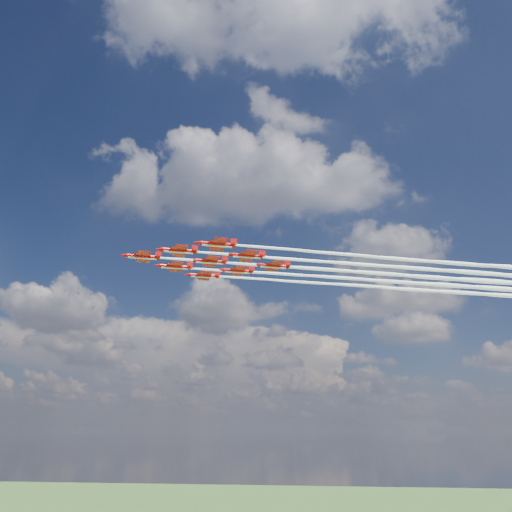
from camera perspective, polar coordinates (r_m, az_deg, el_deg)
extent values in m
cylinder|color=red|center=(137.64, -12.85, -0.07)|extent=(7.96, 3.89, 1.11)
cone|color=red|center=(137.81, -14.95, 0.09)|extent=(2.28, 1.75, 1.11)
cone|color=red|center=(137.65, -10.88, -0.21)|extent=(1.78, 1.48, 1.01)
ellipsoid|color=black|center=(137.83, -13.67, 0.17)|extent=(2.29, 1.60, 0.72)
cube|color=red|center=(137.62, -12.64, -0.10)|extent=(6.31, 9.84, 0.14)
cube|color=red|center=(137.64, -11.17, -0.19)|extent=(2.61, 3.90, 0.12)
cube|color=red|center=(137.94, -11.06, 0.16)|extent=(1.56, 0.70, 1.82)
cube|color=silver|center=(137.48, -12.87, -0.26)|extent=(7.42, 3.53, 0.12)
cylinder|color=red|center=(131.33, -8.86, 0.61)|extent=(7.96, 3.89, 1.11)
cone|color=red|center=(131.15, -11.05, 0.77)|extent=(2.28, 1.75, 1.11)
cone|color=red|center=(131.67, -6.80, 0.46)|extent=(1.78, 1.48, 1.01)
ellipsoid|color=black|center=(131.39, -9.72, 0.86)|extent=(2.29, 1.60, 0.72)
cube|color=red|center=(131.34, -8.64, 0.58)|extent=(6.31, 9.84, 0.14)
cube|color=red|center=(131.61, -7.10, 0.48)|extent=(2.61, 3.90, 0.12)
cube|color=red|center=(131.93, -7.00, 0.85)|extent=(1.56, 0.70, 1.82)
cube|color=silver|center=(131.16, -8.87, 0.41)|extent=(7.42, 3.53, 0.12)
cylinder|color=red|center=(144.32, -9.27, -1.21)|extent=(7.96, 3.89, 1.11)
cone|color=red|center=(144.16, -11.27, -1.07)|extent=(2.28, 1.75, 1.11)
cone|color=red|center=(144.63, -7.39, -1.35)|extent=(1.78, 1.48, 1.01)
ellipsoid|color=black|center=(144.38, -10.06, -0.98)|extent=(2.29, 1.60, 0.72)
cube|color=red|center=(144.33, -9.07, -1.25)|extent=(6.31, 9.84, 0.14)
cube|color=red|center=(144.58, -7.67, -1.33)|extent=(2.61, 3.90, 0.12)
cube|color=red|center=(144.87, -7.58, -0.99)|extent=(1.56, 0.70, 1.82)
cube|color=silver|center=(144.17, -9.28, -1.40)|extent=(7.42, 3.53, 0.12)
cylinder|color=red|center=(125.74, -4.48, 1.35)|extent=(7.96, 3.89, 1.11)
cone|color=red|center=(125.19, -6.77, 1.53)|extent=(2.28, 1.75, 1.11)
cone|color=red|center=(126.44, -2.35, 1.19)|extent=(1.78, 1.48, 1.01)
ellipsoid|color=black|center=(125.65, -5.39, 1.62)|extent=(2.29, 1.60, 0.72)
cube|color=red|center=(125.78, -4.25, 1.31)|extent=(6.31, 9.84, 0.14)
cube|color=red|center=(126.32, -2.67, 1.21)|extent=(2.61, 3.90, 0.12)
cube|color=red|center=(126.68, -2.57, 1.59)|extent=(1.56, 0.70, 1.82)
cube|color=silver|center=(125.56, -4.49, 1.14)|extent=(7.42, 3.53, 0.12)
cylinder|color=red|center=(138.57, -5.32, -0.62)|extent=(7.96, 3.89, 1.11)
cone|color=red|center=(138.07, -7.40, -0.46)|extent=(2.28, 1.75, 1.11)
cone|color=red|center=(139.21, -3.38, -0.76)|extent=(1.78, 1.48, 1.01)
ellipsoid|color=black|center=(138.50, -6.14, -0.38)|extent=(2.29, 1.60, 0.72)
cube|color=red|center=(138.62, -5.11, -0.65)|extent=(6.31, 9.84, 0.14)
cube|color=red|center=(139.10, -3.67, -0.73)|extent=(2.61, 3.90, 0.12)
cube|color=red|center=(139.43, -3.58, -0.39)|extent=(1.56, 0.70, 1.82)
cube|color=silver|center=(138.41, -5.32, -0.81)|extent=(7.42, 3.53, 0.12)
cylinder|color=red|center=(151.57, -6.01, -2.25)|extent=(7.96, 3.89, 1.11)
cone|color=red|center=(151.11, -7.91, -2.11)|extent=(2.28, 1.75, 1.11)
cone|color=red|center=(152.15, -4.24, -2.37)|extent=(1.78, 1.48, 1.01)
ellipsoid|color=black|center=(151.50, -6.77, -2.03)|extent=(2.29, 1.60, 0.72)
cube|color=red|center=(151.61, -5.82, -2.28)|extent=(6.31, 9.84, 0.14)
cube|color=red|center=(152.05, -4.50, -2.35)|extent=(2.61, 3.90, 0.12)
cube|color=red|center=(152.35, -4.42, -2.03)|extent=(1.56, 0.70, 1.82)
cube|color=silver|center=(151.42, -6.02, -2.43)|extent=(7.42, 3.53, 0.12)
cylinder|color=red|center=(133.55, -1.05, 0.03)|extent=(7.96, 3.89, 1.11)
cone|color=red|center=(132.69, -3.19, 0.19)|extent=(2.28, 1.75, 1.11)
cone|color=red|center=(134.53, 0.93, -0.12)|extent=(1.78, 1.48, 1.01)
ellipsoid|color=black|center=(133.34, -1.90, 0.28)|extent=(2.29, 1.60, 0.72)
cube|color=red|center=(133.63, -0.84, 0.00)|extent=(6.31, 9.84, 0.14)
cube|color=red|center=(134.38, 0.64, -0.09)|extent=(2.61, 3.90, 0.12)
cube|color=red|center=(134.73, 0.72, 0.26)|extent=(1.56, 0.70, 1.82)
cube|color=silver|center=(133.39, -1.05, -0.17)|extent=(7.42, 3.53, 0.12)
cylinder|color=red|center=(146.35, -2.14, -1.72)|extent=(7.96, 3.89, 1.11)
cone|color=red|center=(145.56, -4.10, -1.58)|extent=(2.28, 1.75, 1.11)
cone|color=red|center=(147.25, -0.32, -1.84)|extent=(1.78, 1.48, 1.01)
ellipsoid|color=black|center=(146.15, -2.92, -1.49)|extent=(2.29, 1.60, 0.72)
cube|color=red|center=(146.42, -1.95, -1.75)|extent=(6.31, 9.84, 0.14)
cube|color=red|center=(147.10, -0.59, -1.82)|extent=(2.61, 3.90, 0.12)
cube|color=red|center=(147.42, -0.51, -1.49)|extent=(1.56, 0.70, 1.82)
cube|color=silver|center=(146.20, -2.14, -1.90)|extent=(7.42, 3.53, 0.12)
cylinder|color=red|center=(141.86, 1.99, -1.14)|extent=(7.96, 3.89, 1.11)
cone|color=red|center=(140.72, 0.00, -1.00)|extent=(2.28, 1.75, 1.11)
cone|color=red|center=(143.09, 3.83, -1.27)|extent=(1.78, 1.48, 1.01)
ellipsoid|color=black|center=(141.53, 1.20, -0.91)|extent=(2.29, 1.60, 0.72)
cube|color=red|center=(141.97, 2.19, -1.17)|extent=(6.31, 9.84, 0.14)
cube|color=red|center=(142.89, 3.56, -1.25)|extent=(2.61, 3.90, 0.12)
cube|color=red|center=(143.23, 3.63, -0.91)|extent=(1.56, 0.70, 1.82)
cube|color=silver|center=(141.70, 1.99, -1.33)|extent=(7.42, 3.53, 0.12)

